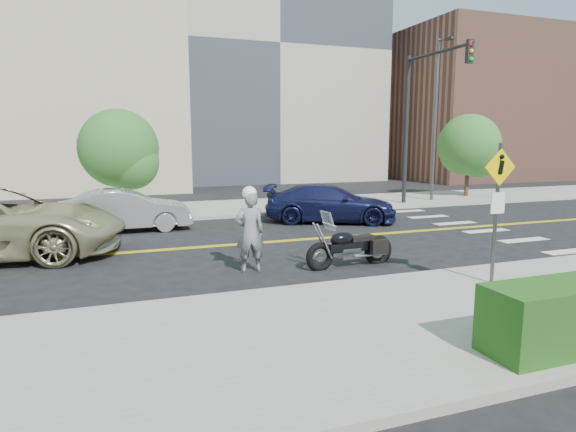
{
  "coord_description": "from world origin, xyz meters",
  "views": [
    {
      "loc": [
        -3.36,
        -14.29,
        3.21
      ],
      "look_at": [
        0.93,
        -2.33,
        1.2
      ],
      "focal_mm": 30.0,
      "sensor_mm": 36.0,
      "label": 1
    }
  ],
  "objects_px": {
    "motorcycle": "(351,238)",
    "parked_car_blue": "(330,203)",
    "parked_car_silver": "(125,210)",
    "motorcyclist": "(250,229)",
    "pedestrian_sign": "(497,200)"
  },
  "relations": [
    {
      "from": "motorcycle",
      "to": "parked_car_blue",
      "type": "bearing_deg",
      "value": 65.33
    },
    {
      "from": "parked_car_silver",
      "to": "motorcycle",
      "type": "bearing_deg",
      "value": -143.6
    },
    {
      "from": "parked_car_blue",
      "to": "motorcyclist",
      "type": "bearing_deg",
      "value": 165.08
    },
    {
      "from": "parked_car_blue",
      "to": "motorcycle",
      "type": "bearing_deg",
      "value": -175.79
    },
    {
      "from": "motorcyclist",
      "to": "motorcycle",
      "type": "xyz_separation_m",
      "value": [
        2.56,
        -0.38,
        -0.32
      ]
    },
    {
      "from": "motorcycle",
      "to": "parked_car_silver",
      "type": "xyz_separation_m",
      "value": [
        -5.32,
        7.05,
        0.01
      ]
    },
    {
      "from": "motorcyclist",
      "to": "parked_car_silver",
      "type": "height_order",
      "value": "motorcyclist"
    },
    {
      "from": "motorcyclist",
      "to": "parked_car_blue",
      "type": "bearing_deg",
      "value": -127.52
    },
    {
      "from": "motorcyclist",
      "to": "parked_car_silver",
      "type": "relative_size",
      "value": 0.47
    },
    {
      "from": "pedestrian_sign",
      "to": "parked_car_silver",
      "type": "relative_size",
      "value": 0.66
    },
    {
      "from": "pedestrian_sign",
      "to": "motorcycle",
      "type": "relative_size",
      "value": 1.24
    },
    {
      "from": "parked_car_blue",
      "to": "parked_car_silver",
      "type": "bearing_deg",
      "value": 109.35
    },
    {
      "from": "motorcycle",
      "to": "parked_car_silver",
      "type": "distance_m",
      "value": 8.83
    },
    {
      "from": "motorcycle",
      "to": "parked_car_blue",
      "type": "relative_size",
      "value": 0.47
    },
    {
      "from": "motorcycle",
      "to": "parked_car_blue",
      "type": "xyz_separation_m",
      "value": [
        2.34,
        6.37,
        0.01
      ]
    }
  ]
}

